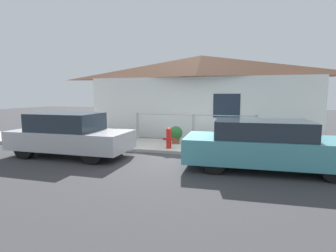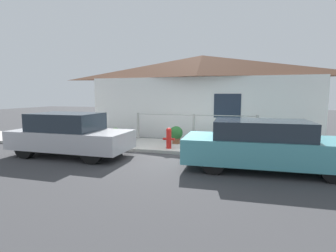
{
  "view_description": "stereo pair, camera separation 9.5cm",
  "coord_description": "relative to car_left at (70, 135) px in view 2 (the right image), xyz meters",
  "views": [
    {
      "loc": [
        1.74,
        -8.22,
        1.95
      ],
      "look_at": [
        -0.56,
        0.3,
        0.9
      ],
      "focal_mm": 28.0,
      "sensor_mm": 36.0,
      "label": 1
    },
    {
      "loc": [
        1.83,
        -8.2,
        1.95
      ],
      "look_at": [
        -0.56,
        0.3,
        0.9
      ],
      "focal_mm": 28.0,
      "sensor_mm": 36.0,
      "label": 2
    }
  ],
  "objects": [
    {
      "name": "car_right",
      "position": [
        5.91,
        -0.0,
        -0.04
      ],
      "size": [
        4.33,
        1.78,
        1.3
      ],
      "rotation": [
        0.0,
        0.0,
        0.03
      ],
      "color": "teal",
      "rests_on": "ground_plane"
    },
    {
      "name": "potted_plant_near_hydrant",
      "position": [
        2.89,
        2.46,
        -0.21
      ],
      "size": [
        0.51,
        0.51,
        0.66
      ],
      "color": "brown",
      "rests_on": "sidewalk"
    },
    {
      "name": "car_left",
      "position": [
        0.0,
        0.0,
        0.0
      ],
      "size": [
        3.82,
        1.65,
        1.38
      ],
      "rotation": [
        0.0,
        0.0,
        -0.01
      ],
      "color": "#B7B7BC",
      "rests_on": "ground_plane"
    },
    {
      "name": "potted_plant_by_fence",
      "position": [
        0.18,
        2.77,
        -0.33
      ],
      "size": [
        0.36,
        0.36,
        0.48
      ],
      "color": "slate",
      "rests_on": "sidewalk"
    },
    {
      "name": "sidewalk",
      "position": [
        3.44,
        2.22,
        -0.64
      ],
      "size": [
        24.0,
        2.27,
        0.11
      ],
      "color": "#B2AFA8",
      "rests_on": "ground_plane"
    },
    {
      "name": "potted_plant_corner",
      "position": [
        6.31,
        2.58,
        -0.34
      ],
      "size": [
        0.36,
        0.36,
        0.47
      ],
      "color": "#9E5638",
      "rests_on": "sidewalk"
    },
    {
      "name": "fire_hydrant",
      "position": [
        2.88,
        1.49,
        -0.21
      ],
      "size": [
        0.42,
        0.19,
        0.72
      ],
      "color": "red",
      "rests_on": "sidewalk"
    },
    {
      "name": "fence",
      "position": [
        3.44,
        3.2,
        0.02
      ],
      "size": [
        4.9,
        0.1,
        1.09
      ],
      "color": "#999993",
      "rests_on": "sidewalk"
    },
    {
      "name": "house",
      "position": [
        3.44,
        5.05,
        2.32
      ],
      "size": [
        10.36,
        2.23,
        3.76
      ],
      "color": "white",
      "rests_on": "ground_plane"
    },
    {
      "name": "ground_plane",
      "position": [
        3.44,
        1.08,
        -0.69
      ],
      "size": [
        60.0,
        60.0,
        0.0
      ],
      "primitive_type": "plane",
      "color": "#38383A"
    }
  ]
}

